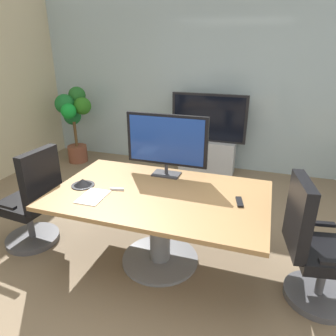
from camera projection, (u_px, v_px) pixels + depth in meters
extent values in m
plane|color=#7A664C|center=(145.00, 265.00, 3.01)|extent=(7.05, 7.05, 0.00)
cube|color=#9EB2B7|center=(210.00, 79.00, 4.98)|extent=(6.05, 0.10, 2.98)
cube|color=olive|center=(159.00, 195.00, 2.80)|extent=(1.96, 1.19, 0.04)
cylinder|color=slate|center=(160.00, 230.00, 2.95)|extent=(0.20, 0.20, 0.72)
cylinder|color=slate|center=(160.00, 258.00, 3.08)|extent=(0.76, 0.76, 0.03)
cylinder|color=#4C4C51|center=(33.00, 238.00, 3.37)|extent=(0.56, 0.56, 0.06)
cylinder|color=#4C4C51|center=(30.00, 222.00, 3.29)|extent=(0.07, 0.07, 0.36)
cube|color=black|center=(26.00, 204.00, 3.21)|extent=(0.52, 0.52, 0.10)
cube|color=black|center=(41.00, 180.00, 2.99)|extent=(0.13, 0.46, 0.60)
cube|color=black|center=(44.00, 184.00, 3.38)|extent=(0.28, 0.07, 0.03)
cube|color=black|center=(4.00, 205.00, 2.94)|extent=(0.28, 0.07, 0.03)
cylinder|color=#4C4C51|center=(317.00, 295.00, 2.61)|extent=(0.56, 0.56, 0.06)
cylinder|color=#4C4C51|center=(322.00, 276.00, 2.53)|extent=(0.07, 0.07, 0.36)
cube|color=black|center=(327.00, 254.00, 2.45)|extent=(0.55, 0.55, 0.10)
cube|color=black|center=(299.00, 216.00, 2.36)|extent=(0.17, 0.46, 0.60)
cube|color=black|center=(318.00, 223.00, 2.64)|extent=(0.28, 0.10, 0.03)
cube|color=#333338|center=(166.00, 174.00, 3.18)|extent=(0.28, 0.18, 0.02)
cylinder|color=#333338|center=(166.00, 169.00, 3.16)|extent=(0.04, 0.04, 0.10)
cube|color=black|center=(167.00, 140.00, 3.05)|extent=(0.84, 0.04, 0.52)
cube|color=navy|center=(166.00, 140.00, 3.03)|extent=(0.77, 0.01, 0.47)
cube|color=#B7BABC|center=(207.00, 156.00, 5.11)|extent=(0.90, 0.36, 0.55)
cube|color=black|center=(209.00, 118.00, 4.85)|extent=(1.20, 0.06, 0.76)
cube|color=black|center=(208.00, 118.00, 4.81)|extent=(1.12, 0.01, 0.69)
cylinder|color=brown|center=(78.00, 153.00, 5.61)|extent=(0.34, 0.34, 0.30)
cylinder|color=brown|center=(75.00, 134.00, 5.47)|extent=(0.05, 0.05, 0.44)
sphere|color=#296D1B|center=(82.00, 106.00, 5.25)|extent=(0.30, 0.30, 0.30)
sphere|color=#216023|center=(77.00, 95.00, 5.32)|extent=(0.29, 0.29, 0.29)
sphere|color=#1C7334|center=(72.00, 116.00, 5.56)|extent=(0.31, 0.31, 0.31)
sphere|color=#19672A|center=(65.00, 104.00, 5.23)|extent=(0.34, 0.34, 0.34)
sphere|color=#14982E|center=(69.00, 111.00, 5.13)|extent=(0.26, 0.26, 0.26)
cone|color=black|center=(83.00, 182.00, 2.93)|extent=(0.19, 0.19, 0.07)
cylinder|color=black|center=(83.00, 185.00, 2.94)|extent=(0.22, 0.22, 0.01)
cube|color=black|center=(239.00, 202.00, 2.62)|extent=(0.09, 0.18, 0.02)
cube|color=silver|center=(117.00, 189.00, 2.85)|extent=(0.13, 0.04, 0.02)
cube|color=white|center=(93.00, 197.00, 2.72)|extent=(0.22, 0.30, 0.01)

